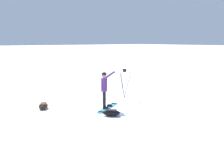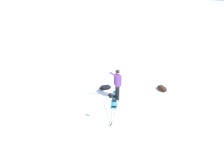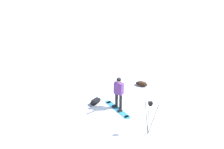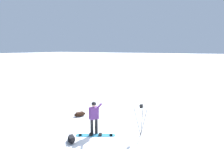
{
  "view_description": "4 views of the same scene",
  "coord_description": "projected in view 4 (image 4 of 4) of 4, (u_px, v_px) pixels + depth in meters",
  "views": [
    {
      "loc": [
        -6.76,
        -8.5,
        2.9
      ],
      "look_at": [
        -0.19,
        -0.17,
        1.45
      ],
      "focal_mm": 39.53,
      "sensor_mm": 36.0,
      "label": 1
    },
    {
      "loc": [
        6.48,
        4.29,
        4.95
      ],
      "look_at": [
        -0.19,
        -0.18,
        1.46
      ],
      "focal_mm": 30.21,
      "sensor_mm": 36.0,
      "label": 2
    },
    {
      "loc": [
        8.14,
        -1.2,
        5.8
      ],
      "look_at": [
        0.25,
        -0.49,
        2.14
      ],
      "focal_mm": 35.01,
      "sensor_mm": 36.0,
      "label": 3
    },
    {
      "loc": [
        4.25,
        -7.05,
        4.05
      ],
      "look_at": [
        0.85,
        -0.92,
        3.06
      ],
      "focal_mm": 30.08,
      "sensor_mm": 36.0,
      "label": 4
    }
  ],
  "objects": [
    {
      "name": "snowboarder",
      "position": [
        94.0,
        115.0,
        8.75
      ],
      "size": [
        0.75,
        0.48,
        1.62
      ],
      "color": "black",
      "rests_on": "ground_plane"
    },
    {
      "name": "ground_plane",
      "position": [
        106.0,
        136.0,
        8.71
      ],
      "size": [
        300.0,
        300.0,
        0.0
      ],
      "primitive_type": "plane",
      "color": "white"
    },
    {
      "name": "gear_bag_large",
      "position": [
        80.0,
        114.0,
        11.25
      ],
      "size": [
        0.68,
        0.79,
        0.24
      ],
      "color": "black",
      "rests_on": "ground_plane"
    },
    {
      "name": "camera_tripod",
      "position": [
        141.0,
        114.0,
        8.62
      ],
      "size": [
        0.66,
        0.5,
        1.5
      ],
      "color": "#262628",
      "rests_on": "ground_plane"
    },
    {
      "name": "gear_bag_small",
      "position": [
        71.0,
        139.0,
        8.16
      ],
      "size": [
        0.71,
        0.71,
        0.25
      ],
      "color": "black",
      "rests_on": "ground_plane"
    },
    {
      "name": "snowboard",
      "position": [
        96.0,
        135.0,
        8.76
      ],
      "size": [
        1.65,
        1.04,
        0.1
      ],
      "color": "teal",
      "rests_on": "ground_plane"
    }
  ]
}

